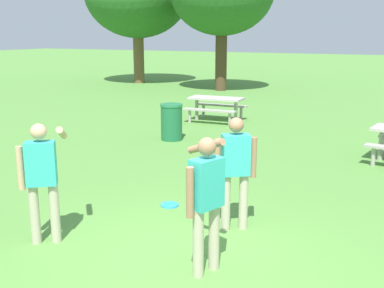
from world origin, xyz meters
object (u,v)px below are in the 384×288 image
at_px(person_bystander, 206,195).
at_px(trash_can_beside_table, 172,122).
at_px(person_thrower, 42,174).
at_px(person_catcher, 235,166).
at_px(frisbee, 170,205).
at_px(picnic_table_far, 216,104).

relative_size(person_bystander, trash_can_beside_table, 1.71).
xyz_separation_m(person_thrower, trash_can_beside_table, (-1.55, 6.21, -0.48)).
xyz_separation_m(person_bystander, trash_can_beside_table, (-3.83, 5.97, -0.48)).
xyz_separation_m(person_thrower, person_catcher, (2.11, 1.56, -0.02)).
relative_size(person_thrower, person_catcher, 1.00).
xyz_separation_m(frisbee, trash_can_beside_table, (-2.37, 4.26, 0.47)).
distance_m(person_thrower, frisbee, 2.31).
relative_size(person_thrower, frisbee, 5.55).
bearing_deg(person_catcher, picnic_table_far, 115.98).
xyz_separation_m(person_catcher, person_bystander, (0.17, -1.33, 0.02)).
height_order(frisbee, trash_can_beside_table, trash_can_beside_table).
height_order(frisbee, picnic_table_far, picnic_table_far).
height_order(person_catcher, person_bystander, same).
height_order(person_thrower, person_catcher, same).
bearing_deg(picnic_table_far, frisbee, -71.53).
distance_m(picnic_table_far, trash_can_beside_table, 2.97).
relative_size(person_thrower, picnic_table_far, 0.91).
bearing_deg(trash_can_beside_table, person_catcher, -51.76).
bearing_deg(person_bystander, picnic_table_far, 113.45).
distance_m(person_catcher, person_bystander, 1.34).
height_order(person_catcher, trash_can_beside_table, person_catcher).
bearing_deg(picnic_table_far, trash_can_beside_table, -89.07).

